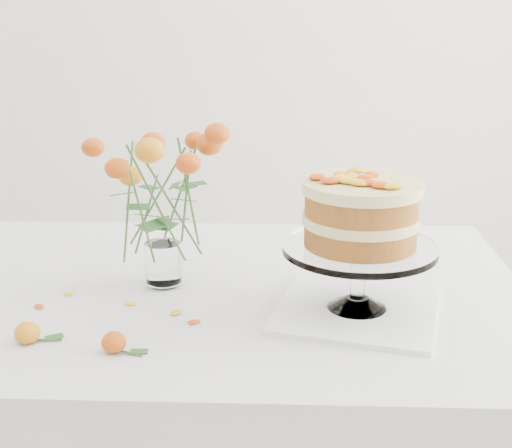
# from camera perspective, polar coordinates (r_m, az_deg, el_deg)

# --- Properties ---
(table) EXTENTS (1.43, 0.93, 0.76)m
(table) POSITION_cam_1_polar(r_m,az_deg,el_deg) (1.58, -4.84, -7.77)
(table) COLOR tan
(table) RESTS_ON ground
(napkin) EXTENTS (0.37, 0.37, 0.01)m
(napkin) POSITION_cam_1_polar(r_m,az_deg,el_deg) (1.43, 8.05, -6.79)
(napkin) COLOR white
(napkin) RESTS_ON table
(cake_stand) EXTENTS (0.30, 0.30, 0.27)m
(cake_stand) POSITION_cam_1_polar(r_m,az_deg,el_deg) (1.37, 8.38, 0.29)
(cake_stand) COLOR white
(cake_stand) RESTS_ON napkin
(rose_vase) EXTENTS (0.32, 0.32, 0.39)m
(rose_vase) POSITION_cam_1_polar(r_m,az_deg,el_deg) (1.49, -7.69, 3.20)
(rose_vase) COLOR white
(rose_vase) RESTS_ON table
(loose_rose_near) EXTENTS (0.08, 0.05, 0.04)m
(loose_rose_near) POSITION_cam_1_polar(r_m,az_deg,el_deg) (1.36, -17.82, -8.29)
(loose_rose_near) COLOR orange
(loose_rose_near) RESTS_ON table
(loose_rose_far) EXTENTS (0.08, 0.04, 0.04)m
(loose_rose_far) POSITION_cam_1_polar(r_m,az_deg,el_deg) (1.29, -11.29, -9.26)
(loose_rose_far) COLOR red
(loose_rose_far) RESTS_ON table
(stray_petal_a) EXTENTS (0.03, 0.02, 0.00)m
(stray_petal_a) POSITION_cam_1_polar(r_m,az_deg,el_deg) (1.47, -10.05, -6.32)
(stray_petal_a) COLOR #F9B10F
(stray_petal_a) RESTS_ON table
(stray_petal_b) EXTENTS (0.03, 0.02, 0.00)m
(stray_petal_b) POSITION_cam_1_polar(r_m,az_deg,el_deg) (1.42, -6.41, -7.09)
(stray_petal_b) COLOR #F9B10F
(stray_petal_b) RESTS_ON table
(stray_petal_c) EXTENTS (0.03, 0.02, 0.00)m
(stray_petal_c) POSITION_cam_1_polar(r_m,az_deg,el_deg) (1.38, -4.99, -7.83)
(stray_petal_c) COLOR #F9B10F
(stray_petal_c) RESTS_ON table
(stray_petal_d) EXTENTS (0.03, 0.02, 0.00)m
(stray_petal_d) POSITION_cam_1_polar(r_m,az_deg,el_deg) (1.55, -14.75, -5.38)
(stray_petal_d) COLOR #F9B10F
(stray_petal_d) RESTS_ON table
(stray_petal_e) EXTENTS (0.03, 0.02, 0.00)m
(stray_petal_e) POSITION_cam_1_polar(r_m,az_deg,el_deg) (1.50, -16.97, -6.34)
(stray_petal_e) COLOR #F9B10F
(stray_petal_e) RESTS_ON table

